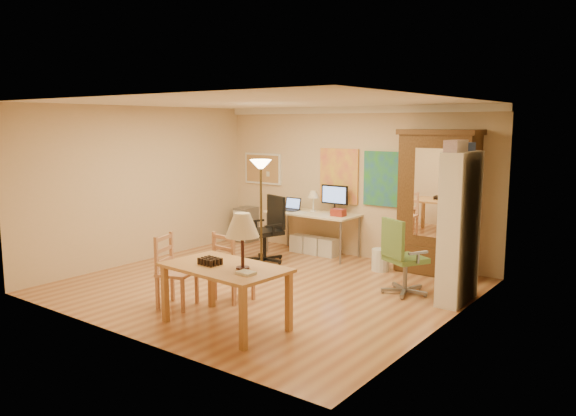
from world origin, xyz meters
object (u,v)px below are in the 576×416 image
Objects in this scene: computer_desk at (315,229)px; bookshelf at (459,228)px; armoire at (438,212)px; dining_table at (231,255)px; office_chair_green at (403,274)px; office_chair_black at (267,244)px.

bookshelf reaches higher than computer_desk.
armoire is 1.49m from bookshelf.
office_chair_green is (1.04, 2.44, -0.59)m from dining_table.
armoire is (2.68, 1.05, 0.70)m from office_chair_black.
office_chair_green is at bearing -172.20° from bookshelf.
office_chair_black is 3.56m from bookshelf.
office_chair_black is at bearing 121.59° from dining_table.
computer_desk is 1.49× the size of office_chair_black.
office_chair_black is 2.96m from armoire.
dining_table is at bearing -70.38° from computer_desk.
computer_desk is 1.05m from office_chair_black.
office_chair_green is at bearing -28.35° from computer_desk.
office_chair_black is 1.06× the size of office_chair_green.
office_chair_black is at bearing 176.55° from bookshelf.
dining_table is 3.11m from bookshelf.
dining_table is at bearing -125.06° from bookshelf.
bookshelf is (0.80, -1.26, 0.01)m from armoire.
armoire is 1.13× the size of bookshelf.
armoire reaches higher than bookshelf.
computer_desk is at bearing 109.62° from dining_table.
office_chair_green is 0.53× the size of bookshelf.
dining_table is 0.75× the size of bookshelf.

